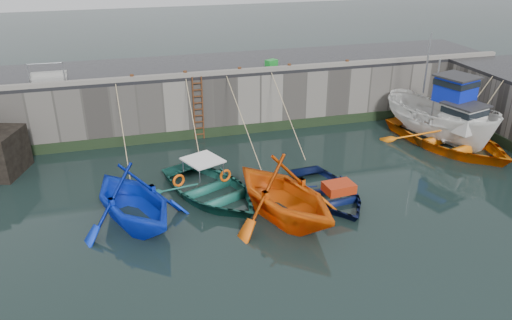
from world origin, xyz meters
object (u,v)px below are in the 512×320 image
object	(u,v)px
boat_near_blue	(211,196)
boat_far_white	(440,120)
bollard_b	(185,74)
boat_near_white	(135,222)
boat_near_navy	(327,197)
bollard_e	(347,62)
fish_crate	(271,63)
bollard_c	(240,70)
boat_near_blacktrim	(283,218)
boat_far_orange	(450,138)
ladder	(198,109)
bollard_a	(132,77)
bollard_d	(289,66)

from	to	relation	value
boat_near_blue	boat_far_white	world-z (taller)	boat_far_white
boat_far_white	bollard_b	world-z (taller)	boat_far_white
boat_near_blue	bollard_b	world-z (taller)	bollard_b
boat_near_white	boat_far_white	world-z (taller)	boat_far_white
boat_near_navy	bollard_e	world-z (taller)	bollard_e
boat_near_white	boat_near_navy	xyz separation A→B (m)	(7.43, -0.10, 0.00)
bollard_e	boat_near_blue	bearing A→B (deg)	-143.27
boat_far_white	fish_crate	size ratio (longest dim) A/B	11.73
fish_crate	bollard_c	world-z (taller)	fish_crate
boat_near_blacktrim	boat_far_orange	bearing A→B (deg)	2.14
fish_crate	boat_far_orange	bearing A→B (deg)	-61.08
bollard_c	bollard_e	distance (m)	5.80
bollard_b	ladder	bearing A→B (deg)	-33.86
boat_near_blue	bollard_a	bearing A→B (deg)	87.33
boat_near_blacktrim	bollard_d	bearing A→B (deg)	49.16
fish_crate	boat_near_navy	bearing A→B (deg)	-116.71
boat_near_navy	bollard_d	distance (m)	8.46
boat_near_blacktrim	bollard_c	world-z (taller)	bollard_c
ladder	bollard_c	distance (m)	2.81
boat_near_blue	boat_far_white	distance (m)	12.46
bollard_b	bollard_c	bearing A→B (deg)	0.00
boat_near_white	bollard_c	distance (m)	10.14
boat_far_orange	bollard_a	size ratio (longest dim) A/B	27.77
ladder	boat_far_orange	world-z (taller)	boat_far_orange
fish_crate	boat_near_blue	bearing A→B (deg)	-147.49
fish_crate	bollard_e	distance (m)	3.98
bollard_d	bollard_e	distance (m)	3.20
fish_crate	boat_near_blacktrim	bearing A→B (deg)	-129.22
boat_far_orange	bollard_d	size ratio (longest dim) A/B	27.77
fish_crate	bollard_a	bearing A→B (deg)	162.48
boat_far_orange	fish_crate	xyz separation A→B (m)	(-7.39, 5.45, 2.88)
boat_near_navy	boat_near_white	bearing A→B (deg)	174.35
bollard_c	bollard_d	distance (m)	2.60
boat_near_navy	boat_far_white	size ratio (longest dim) A/B	0.66
bollard_d	bollard_a	bearing A→B (deg)	180.00
boat_near_white	boat_far_white	bearing A→B (deg)	-8.49
bollard_b	bollard_e	xyz separation A→B (m)	(8.50, 0.00, 0.00)
boat_near_blue	bollard_c	bearing A→B (deg)	43.18
boat_far_orange	bollard_c	world-z (taller)	boat_far_orange
boat_near_navy	fish_crate	distance (m)	9.24
boat_far_white	boat_far_orange	size ratio (longest dim) A/B	0.88
boat_far_orange	boat_far_white	bearing A→B (deg)	74.00
ladder	bollard_e	world-z (taller)	bollard_e
ladder	boat_near_blue	xyz separation A→B (m)	(-0.58, -6.07, -1.59)
boat_far_white	bollard_a	world-z (taller)	boat_far_white
bollard_b	boat_near_navy	bearing A→B (deg)	-60.82
boat_far_white	fish_crate	xyz separation A→B (m)	(-7.39, 4.53, 2.28)
boat_near_blacktrim	boat_near_blue	bearing A→B (deg)	112.17
boat_near_white	bollard_d	world-z (taller)	bollard_d
boat_near_blacktrim	bollard_e	bearing A→B (deg)	33.06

